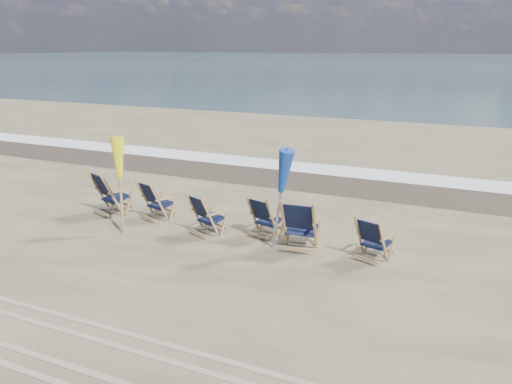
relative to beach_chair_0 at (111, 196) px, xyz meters
The scene contains 12 objects.
ocean 126.43m from the beach_chair_0, 88.46° to the left, with size 400.00×400.00×0.00m, color #334E56.
surf_foam 7.52m from the beach_chair_0, 63.04° to the left, with size 200.00×1.40×0.01m, color silver.
wet_sand_strip 6.23m from the beach_chair_0, 56.74° to the left, with size 200.00×2.60×0.00m, color #42362A.
tire_tracks 5.60m from the beach_chair_0, 52.38° to the right, with size 80.00×1.30×0.01m, color gray, non-canonical shape.
beach_chair_0 is the anchor object (origin of this frame).
beach_chair_1 1.19m from the beach_chair_0, ahead, with size 0.62×0.70×0.97m, color black, non-canonical shape.
beach_chair_2 2.71m from the beach_chair_0, ahead, with size 0.60×0.68×0.94m, color black, non-canonical shape.
beach_chair_3 3.93m from the beach_chair_0, ahead, with size 0.59×0.67×0.93m, color black, non-canonical shape.
beach_chair_4 4.91m from the beach_chair_0, ahead, with size 0.70×0.79×1.10m, color black, non-canonical shape.
beach_chair_5 6.22m from the beach_chair_0, ahead, with size 0.57×0.65×0.90m, color black, non-canonical shape.
umbrella_yellow 1.44m from the beach_chair_0, 38.13° to the right, with size 0.30×0.30×2.07m.
umbrella_blue 4.35m from the beach_chair_0, ahead, with size 0.30×0.30×2.09m.
Camera 1 is at (4.14, -7.09, 3.91)m, focal length 35.00 mm.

